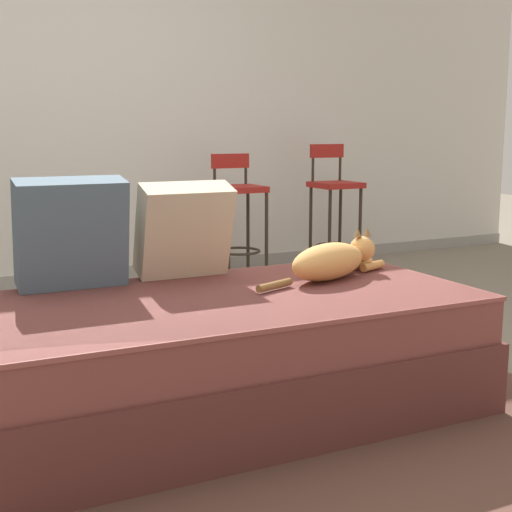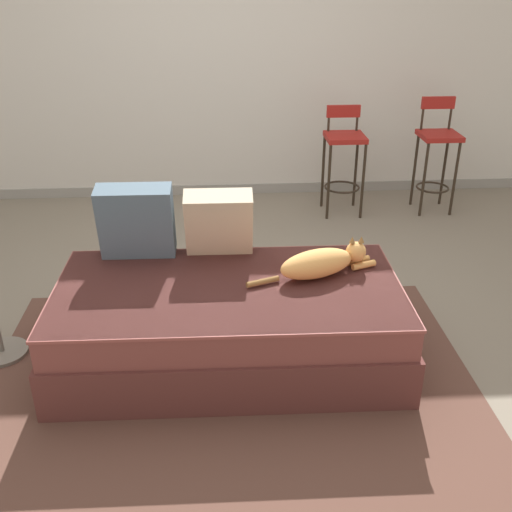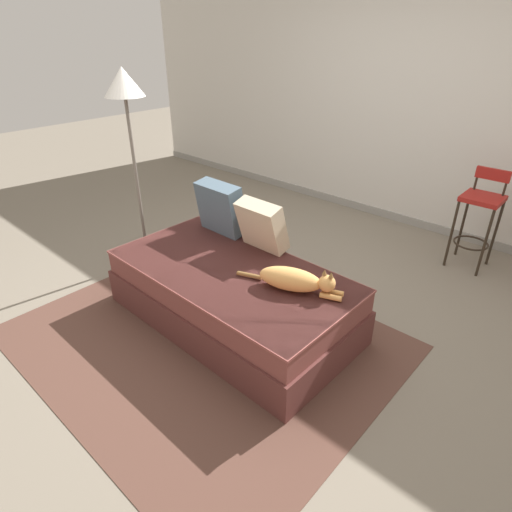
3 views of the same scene
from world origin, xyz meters
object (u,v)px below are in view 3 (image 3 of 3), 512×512
(throw_pillow_middle, at_px, (262,226))
(bar_stool_near_window, at_px, (480,212))
(throw_pillow_corner, at_px, (221,208))
(cat, at_px, (295,280))
(couch, at_px, (232,295))
(floor_lamp, at_px, (126,103))

(throw_pillow_middle, distance_m, bar_stool_near_window, 2.02)
(throw_pillow_corner, relative_size, cat, 0.59)
(couch, relative_size, floor_lamp, 1.08)
(throw_pillow_corner, height_order, floor_lamp, floor_lamp)
(cat, bearing_deg, throw_pillow_middle, 151.90)
(throw_pillow_middle, bearing_deg, throw_pillow_corner, 179.16)
(bar_stool_near_window, xyz_separation_m, floor_lamp, (-2.28, -1.97, 0.91))
(bar_stool_near_window, bearing_deg, floor_lamp, -139.09)
(throw_pillow_middle, bearing_deg, couch, -83.92)
(throw_pillow_middle, height_order, floor_lamp, floor_lamp)
(bar_stool_near_window, relative_size, floor_lamp, 0.52)
(throw_pillow_corner, bearing_deg, bar_stool_near_window, 48.48)
(throw_pillow_corner, distance_m, throw_pillow_middle, 0.46)
(throw_pillow_middle, relative_size, cat, 0.55)
(cat, relative_size, floor_lamp, 0.43)
(bar_stool_near_window, height_order, floor_lamp, floor_lamp)
(couch, distance_m, floor_lamp, 1.75)
(throw_pillow_corner, distance_m, cat, 1.05)
(couch, xyz_separation_m, floor_lamp, (-1.26, 0.12, 1.21))
(cat, bearing_deg, bar_stool_near_window, 75.54)
(cat, distance_m, floor_lamp, 1.98)
(cat, bearing_deg, couch, -169.83)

